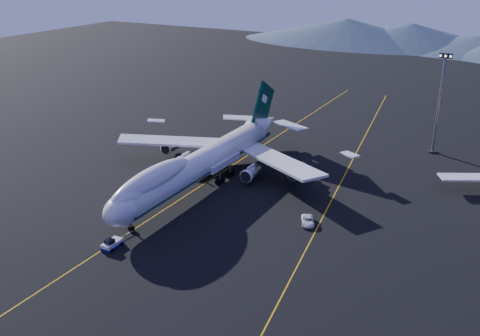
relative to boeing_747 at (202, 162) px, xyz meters
The scene contains 7 objects.
ground 5.81m from the boeing_747, 90.00° to the right, with size 500.00×500.00×0.00m, color black.
taxiway_line_main 5.80m from the boeing_747, 90.00° to the right, with size 0.25×220.00×0.01m, color orange.
taxiway_line_side 32.14m from the boeing_747, 18.38° to the left, with size 0.25×200.00×0.01m, color orange.
boeing_747 is the anchor object (origin of this frame).
pushback_tug 33.81m from the boeing_747, 88.36° to the right, with size 2.63×4.44×1.91m.
service_van 31.11m from the boeing_747, 12.23° to the right, with size 2.44×5.29×1.47m, color silver.
floodlight_mast 67.95m from the boeing_747, 48.85° to the left, with size 3.42×2.57×27.70m.
Camera 1 is at (65.34, -99.39, 52.09)m, focal length 40.00 mm.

